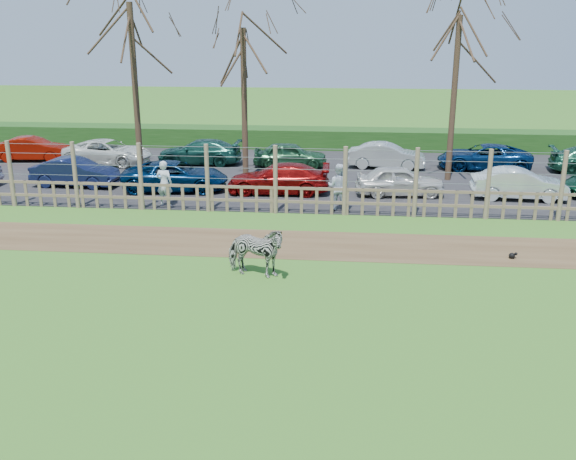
# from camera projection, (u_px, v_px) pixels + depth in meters

# --- Properties ---
(ground) EXTENTS (120.00, 120.00, 0.00)m
(ground) POSITION_uv_depth(u_px,v_px,m) (238.00, 301.00, 15.89)
(ground) COLOR #56A039
(ground) RESTS_ON ground
(dirt_strip) EXTENTS (34.00, 2.80, 0.01)m
(dirt_strip) POSITION_uv_depth(u_px,v_px,m) (263.00, 243.00, 20.16)
(dirt_strip) COLOR brown
(dirt_strip) RESTS_ON ground
(asphalt) EXTENTS (44.00, 13.00, 0.04)m
(asphalt) POSITION_uv_depth(u_px,v_px,m) (292.00, 174.00, 29.64)
(asphalt) COLOR #232326
(asphalt) RESTS_ON ground
(hedge) EXTENTS (46.00, 2.00, 1.10)m
(hedge) POSITION_uv_depth(u_px,v_px,m) (303.00, 138.00, 36.13)
(hedge) COLOR #1E4716
(hedge) RESTS_ON ground
(fence) EXTENTS (30.16, 0.16, 2.50)m
(fence) POSITION_uv_depth(u_px,v_px,m) (275.00, 192.00, 23.24)
(fence) COLOR brown
(fence) RESTS_ON ground
(tree_left) EXTENTS (4.80, 4.80, 7.88)m
(tree_left) POSITION_uv_depth(u_px,v_px,m) (133.00, 50.00, 26.68)
(tree_left) COLOR #3D2B1E
(tree_left) RESTS_ON ground
(tree_mid) EXTENTS (4.80, 4.80, 6.83)m
(tree_mid) POSITION_uv_depth(u_px,v_px,m) (244.00, 67.00, 27.43)
(tree_mid) COLOR #3D2B1E
(tree_mid) RESTS_ON ground
(tree_right) EXTENTS (4.80, 4.80, 7.35)m
(tree_right) POSITION_uv_depth(u_px,v_px,m) (457.00, 59.00, 26.94)
(tree_right) COLOR #3D2B1E
(tree_right) RESTS_ON ground
(zebra) EXTENTS (1.83, 1.13, 1.44)m
(zebra) POSITION_uv_depth(u_px,v_px,m) (255.00, 251.00, 17.26)
(zebra) COLOR gray
(zebra) RESTS_ON ground
(visitor_a) EXTENTS (0.68, 0.49, 1.72)m
(visitor_a) POSITION_uv_depth(u_px,v_px,m) (164.00, 183.00, 24.06)
(visitor_a) COLOR silver
(visitor_a) RESTS_ON asphalt
(visitor_b) EXTENTS (0.98, 0.86, 1.72)m
(visitor_b) POSITION_uv_depth(u_px,v_px,m) (339.00, 187.00, 23.53)
(visitor_b) COLOR silver
(visitor_b) RESTS_ON asphalt
(crow) EXTENTS (0.25, 0.18, 0.20)m
(crow) POSITION_uv_depth(u_px,v_px,m) (512.00, 256.00, 18.79)
(crow) COLOR black
(crow) RESTS_ON ground
(car_1) EXTENTS (3.71, 1.47, 1.20)m
(car_1) POSITION_uv_depth(u_px,v_px,m) (75.00, 172.00, 27.16)
(car_1) COLOR #141D41
(car_1) RESTS_ON asphalt
(car_2) EXTENTS (4.48, 2.38, 1.20)m
(car_2) POSITION_uv_depth(u_px,v_px,m) (175.00, 176.00, 26.47)
(car_2) COLOR #021C42
(car_2) RESTS_ON asphalt
(car_3) EXTENTS (4.17, 1.78, 1.20)m
(car_3) POSITION_uv_depth(u_px,v_px,m) (279.00, 179.00, 26.02)
(car_3) COLOR maroon
(car_3) RESTS_ON asphalt
(car_4) EXTENTS (3.62, 1.69, 1.20)m
(car_4) POSITION_uv_depth(u_px,v_px,m) (400.00, 181.00, 25.66)
(car_4) COLOR silver
(car_4) RESTS_ON asphalt
(car_5) EXTENTS (3.70, 1.44, 1.20)m
(car_5) POSITION_uv_depth(u_px,v_px,m) (519.00, 184.00, 25.09)
(car_5) COLOR white
(car_5) RESTS_ON asphalt
(car_7) EXTENTS (3.77, 1.71, 1.20)m
(car_7) POSITION_uv_depth(u_px,v_px,m) (33.00, 149.00, 32.41)
(car_7) COLOR #981305
(car_7) RESTS_ON asphalt
(car_8) EXTENTS (4.54, 2.53, 1.20)m
(car_8) POSITION_uv_depth(u_px,v_px,m) (108.00, 152.00, 31.60)
(car_8) COLOR white
(car_8) RESTS_ON asphalt
(car_9) EXTENTS (4.15, 1.72, 1.20)m
(car_9) POSITION_uv_depth(u_px,v_px,m) (199.00, 152.00, 31.62)
(car_9) COLOR #16453A
(car_9) RESTS_ON asphalt
(car_10) EXTENTS (3.59, 1.60, 1.20)m
(car_10) POSITION_uv_depth(u_px,v_px,m) (290.00, 155.00, 30.92)
(car_10) COLOR #245734
(car_10) RESTS_ON asphalt
(car_11) EXTENTS (3.75, 1.63, 1.20)m
(car_11) POSITION_uv_depth(u_px,v_px,m) (387.00, 156.00, 30.68)
(car_11) COLOR #B7BFB9
(car_11) RESTS_ON asphalt
(car_12) EXTENTS (4.40, 2.18, 1.20)m
(car_12) POSITION_uv_depth(u_px,v_px,m) (484.00, 157.00, 30.37)
(car_12) COLOR #072450
(car_12) RESTS_ON asphalt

